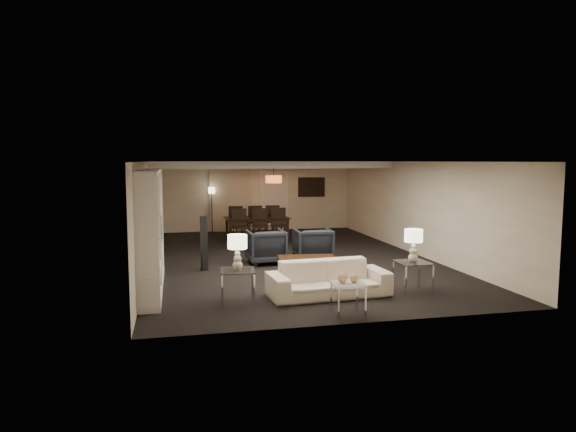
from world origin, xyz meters
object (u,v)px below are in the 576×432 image
at_px(coffee_table, 307,267).
at_px(chair_fr, 272,220).
at_px(armchair_left, 266,246).
at_px(table_lamp_left, 237,252).
at_px(marble_table, 348,298).
at_px(table_lamp_right, 413,246).
at_px(vase_amber, 150,208).
at_px(sofa, 329,279).
at_px(floor_lamp, 212,210).
at_px(vase_blue, 149,239).
at_px(side_table_left, 238,286).
at_px(side_table_right, 413,276).
at_px(television, 155,231).
at_px(dining_table, 257,229).
at_px(floor_speaker, 204,243).
at_px(pendant_light, 274,179).
at_px(chair_nl, 241,226).
at_px(chair_nr, 279,225).
at_px(chair_nm, 260,226).
at_px(chair_fl, 236,221).
at_px(armchair_right, 313,245).
at_px(chair_fm, 254,221).

xyz_separation_m(coffee_table, chair_fr, (0.39, 6.19, 0.31)).
height_order(coffee_table, armchair_left, armchair_left).
height_order(table_lamp_left, marble_table, table_lamp_left).
height_order(table_lamp_right, vase_amber, vase_amber).
bearing_deg(coffee_table, sofa, -90.00).
distance_m(table_lamp_right, marble_table, 2.12).
distance_m(coffee_table, floor_lamp, 7.62).
relative_size(table_lamp_right, vase_blue, 3.72).
xyz_separation_m(armchair_left, table_lamp_left, (-1.10, -3.30, 0.48)).
distance_m(side_table_left, side_table_right, 3.40).
bearing_deg(floor_lamp, television, -103.91).
height_order(marble_table, dining_table, dining_table).
bearing_deg(floor_speaker, pendant_light, 44.74).
height_order(coffee_table, chair_nl, chair_nl).
distance_m(table_lamp_left, television, 2.65).
distance_m(table_lamp_left, chair_nr, 6.83).
xyz_separation_m(table_lamp_left, chair_nm, (1.49, 6.49, -0.37)).
bearing_deg(floor_speaker, chair_fl, 58.81).
height_order(armchair_right, table_lamp_left, table_lamp_left).
xyz_separation_m(vase_amber, chair_fr, (3.62, 6.86, -1.12)).
relative_size(armchair_left, side_table_right, 1.49).
height_order(pendant_light, chair_nm, pendant_light).
relative_size(side_table_right, chair_nl, 0.59).
bearing_deg(floor_speaker, vase_blue, -130.16).
bearing_deg(floor_lamp, coffee_table, -78.63).
height_order(side_table_right, vase_amber, vase_amber).
distance_m(vase_blue, floor_speaker, 2.77).
bearing_deg(side_table_right, side_table_left, 180.00).
height_order(floor_speaker, chair_nr, floor_speaker).
bearing_deg(coffee_table, table_lamp_right, -43.26).
bearing_deg(chair_nl, vase_amber, -121.07).
xyz_separation_m(table_lamp_right, floor_lamp, (-3.20, 9.05, -0.10)).
height_order(pendant_light, dining_table, pendant_light).
distance_m(television, floor_speaker, 1.30).
bearing_deg(table_lamp_left, chair_nr, 72.13).
height_order(armchair_left, chair_fm, chair_fm).
distance_m(dining_table, chair_fl, 0.90).
bearing_deg(television, pendant_light, -34.72).
bearing_deg(pendant_light, television, -124.72).
relative_size(armchair_left, vase_blue, 5.37).
relative_size(side_table_left, dining_table, 0.31).
bearing_deg(sofa, table_lamp_right, -4.41).
bearing_deg(armchair_right, chair_nl, -63.97).
bearing_deg(table_lamp_left, marble_table, -32.91).
bearing_deg(sofa, pendant_light, 82.62).
xyz_separation_m(pendant_light, armchair_right, (0.22, -4.05, -1.50)).
xyz_separation_m(coffee_table, chair_nr, (0.39, 4.89, 0.31)).
bearing_deg(chair_fm, table_lamp_left, 76.51).
height_order(vase_blue, chair_fr, vase_blue).
distance_m(dining_table, chair_fr, 0.90).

